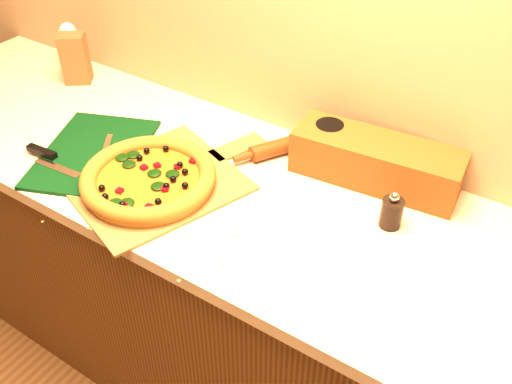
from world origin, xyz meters
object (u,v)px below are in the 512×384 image
(cutting_board, at_px, (92,153))
(pepper_grinder, at_px, (392,212))
(pizza_peel, at_px, (160,180))
(dark_jar, at_px, (328,143))
(pizza, at_px, (149,178))
(wine_glass, at_px, (69,36))
(rolling_pin, at_px, (289,144))

(cutting_board, relative_size, pepper_grinder, 4.49)
(pizza_peel, distance_m, pepper_grinder, 0.63)
(cutting_board, height_order, dark_jar, dark_jar)
(pizza_peel, height_order, cutting_board, cutting_board)
(pizza, relative_size, dark_jar, 2.89)
(pizza, height_order, wine_glass, wine_glass)
(rolling_pin, bearing_deg, pizza, -122.63)
(dark_jar, bearing_deg, wine_glass, 178.89)
(pizza_peel, height_order, pepper_grinder, pepper_grinder)
(cutting_board, distance_m, dark_jar, 0.69)
(cutting_board, relative_size, rolling_pin, 1.50)
(rolling_pin, relative_size, dark_jar, 2.49)
(pizza, distance_m, cutting_board, 0.25)
(pizza_peel, xyz_separation_m, rolling_pin, (0.22, 0.32, 0.02))
(wine_glass, relative_size, dark_jar, 1.33)
(pizza_peel, bearing_deg, wine_glass, 173.31)
(pizza_peel, bearing_deg, dark_jar, 64.38)
(pepper_grinder, bearing_deg, pizza_peel, -163.19)
(cutting_board, distance_m, rolling_pin, 0.58)
(pepper_grinder, distance_m, dark_jar, 0.30)
(rolling_pin, height_order, dark_jar, dark_jar)
(pizza, bearing_deg, cutting_board, 174.53)
(wine_glass, distance_m, dark_jar, 1.06)
(pizza_peel, xyz_separation_m, dark_jar, (0.34, 0.34, 0.06))
(pizza_peel, height_order, rolling_pin, rolling_pin)
(cutting_board, xyz_separation_m, dark_jar, (0.59, 0.35, 0.06))
(pizza_peel, distance_m, wine_glass, 0.81)
(pepper_grinder, distance_m, wine_glass, 1.33)
(dark_jar, bearing_deg, rolling_pin, -172.29)
(rolling_pin, distance_m, dark_jar, 0.12)
(pizza_peel, distance_m, dark_jar, 0.48)
(wine_glass, bearing_deg, cutting_board, -38.34)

